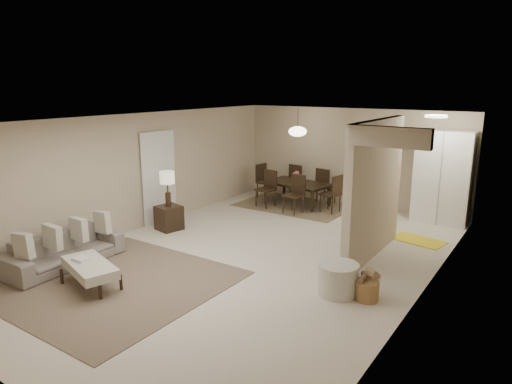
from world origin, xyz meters
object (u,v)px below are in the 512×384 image
Objects in this scene: ottoman_bench at (90,268)px; side_table at (169,218)px; round_pouf at (338,279)px; pantry_cabinet at (443,177)px; wicker_basket at (367,290)px; sofa at (64,250)px; dining_table at (296,194)px.

side_table is (-1.07, 2.80, -0.06)m from ottoman_bench.
side_table reaches higher than ottoman_bench.
round_pouf is at bearing 47.53° from ottoman_bench.
wicker_basket is (0.03, -4.65, -0.90)m from pantry_cabinet.
ottoman_bench is 3.57× the size of wicker_basket.
sofa is 3.28× the size of round_pouf.
dining_table is (1.27, 3.38, 0.03)m from side_table.
dining_table reaches higher than sofa.
sofa is 6.03m from dining_table.
wicker_basket is at bearing -72.18° from sofa.
round_pouf is at bearing -170.80° from wicker_basket.
round_pouf is (3.28, 1.93, -0.09)m from ottoman_bench.
sofa is 5.80× the size of wicker_basket.
sofa is at bearing -93.75° from dining_table.
sofa reaches higher than side_table.
dining_table reaches higher than side_table.
wicker_basket is (4.78, -0.80, -0.12)m from side_table.
sofa reaches higher than ottoman_bench.
side_table is 1.52× the size of wicker_basket.
pantry_cabinet reaches higher than dining_table.
ottoman_bench is at bearing -149.56° from round_pouf.
pantry_cabinet reaches higher than side_table.
dining_table reaches higher than ottoman_bench.
sofa is 4.69m from round_pouf.
wicker_basket is 0.21× the size of dining_table.
ottoman_bench is 6.18m from dining_table.
side_table is at bearing -140.97° from pantry_cabinet.
pantry_cabinet is 3.59m from dining_table.
pantry_cabinet reaches higher than sofa.
sofa is (-4.80, -6.35, -0.76)m from pantry_cabinet.
dining_table is (-3.08, 4.25, 0.06)m from round_pouf.
ottoman_bench is (1.12, -0.30, 0.03)m from sofa.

